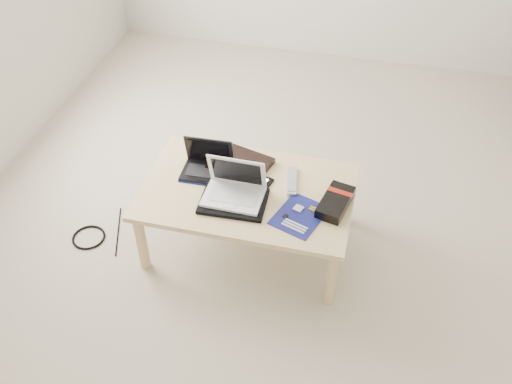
% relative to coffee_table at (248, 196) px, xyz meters
% --- Properties ---
extents(ground, '(4.00, 4.00, 0.00)m').
position_rel_coffee_table_xyz_m(ground, '(0.30, 0.25, -0.35)').
color(ground, '#AEA38D').
rests_on(ground, ground).
extents(coffee_table, '(1.10, 0.70, 0.40)m').
position_rel_coffee_table_xyz_m(coffee_table, '(0.00, 0.00, 0.00)').
color(coffee_table, tan).
rests_on(coffee_table, ground).
extents(book, '(0.35, 0.32, 0.03)m').
position_rel_coffee_table_xyz_m(book, '(-0.08, 0.17, 0.06)').
color(book, black).
rests_on(book, coffee_table).
extents(netbook, '(0.27, 0.20, 0.19)m').
position_rel_coffee_table_xyz_m(netbook, '(-0.25, 0.09, 0.09)').
color(netbook, black).
rests_on(netbook, coffee_table).
extents(tablet, '(0.27, 0.24, 0.01)m').
position_rel_coffee_table_xyz_m(tablet, '(-0.02, 0.05, 0.05)').
color(tablet, black).
rests_on(tablet, coffee_table).
extents(remote, '(0.09, 0.23, 0.02)m').
position_rel_coffee_table_xyz_m(remote, '(0.21, 0.11, 0.06)').
color(remote, '#B6B5BA').
rests_on(remote, coffee_table).
extents(neoprene_sleeve, '(0.34, 0.26, 0.02)m').
position_rel_coffee_table_xyz_m(neoprene_sleeve, '(-0.04, -0.11, 0.06)').
color(neoprene_sleeve, black).
rests_on(neoprene_sleeve, coffee_table).
extents(white_laptop, '(0.30, 0.21, 0.21)m').
position_rel_coffee_table_xyz_m(white_laptop, '(-0.05, -0.07, 0.11)').
color(white_laptop, white).
rests_on(white_laptop, neoprene_sleeve).
extents(motherboard, '(0.29, 0.32, 0.01)m').
position_rel_coffee_table_xyz_m(motherboard, '(0.30, -0.13, 0.05)').
color(motherboard, '#0C0F50').
rests_on(motherboard, coffee_table).
extents(gpu_box, '(0.18, 0.28, 0.06)m').
position_rel_coffee_table_xyz_m(gpu_box, '(0.46, -0.02, 0.08)').
color(gpu_box, black).
rests_on(gpu_box, coffee_table).
extents(cable_coil, '(0.13, 0.13, 0.01)m').
position_rel_coffee_table_xyz_m(cable_coil, '(-0.12, -0.02, 0.05)').
color(cable_coil, black).
rests_on(cable_coil, coffee_table).
extents(floor_cable_coil, '(0.21, 0.21, 0.01)m').
position_rel_coffee_table_xyz_m(floor_cable_coil, '(-0.89, -0.19, -0.34)').
color(floor_cable_coil, black).
rests_on(floor_cable_coil, ground).
extents(floor_cable_trail, '(0.14, 0.36, 0.01)m').
position_rel_coffee_table_xyz_m(floor_cable_trail, '(-0.75, -0.10, -0.35)').
color(floor_cable_trail, black).
rests_on(floor_cable_trail, ground).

